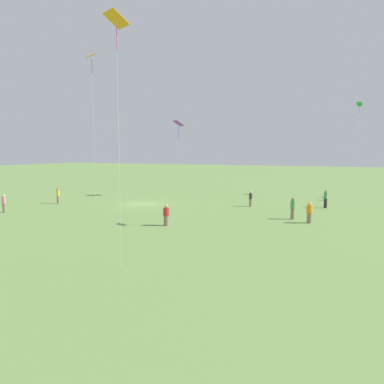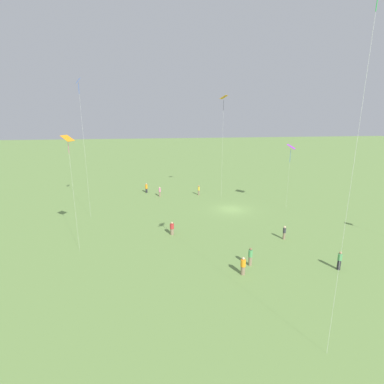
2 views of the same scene
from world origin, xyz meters
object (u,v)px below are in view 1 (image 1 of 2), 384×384
at_px(person_0, 293,209).
at_px(kite_1, 178,125).
at_px(kite_4, 116,28).
at_px(kite_0, 92,61).
at_px(person_2, 58,196).
at_px(person_6, 326,199).
at_px(person_3, 309,213).
at_px(kite_5, 359,110).
at_px(person_4, 166,216).
at_px(dog_0, 324,197).
at_px(person_1, 251,199).
at_px(person_5, 4,204).

relative_size(person_0, kite_1, 0.19).
bearing_deg(kite_4, kite_0, 21.83).
distance_m(person_2, person_6, 27.97).
distance_m(person_3, kite_4, 19.81).
xyz_separation_m(person_3, kite_5, (-22.46, 2.62, 9.99)).
relative_size(person_4, person_6, 0.89).
distance_m(kite_4, dog_0, 33.22).
relative_size(person_1, kite_4, 0.13).
distance_m(person_6, kite_1, 19.97).
xyz_separation_m(person_4, person_5, (1.04, -16.48, 0.07)).
bearing_deg(person_4, person_6, -11.75).
relative_size(person_4, dog_0, 2.04).
bearing_deg(person_6, person_3, 59.09).
bearing_deg(person_4, kite_5, -1.12).
bearing_deg(kite_4, person_3, -43.91).
height_order(person_1, person_6, person_6).
relative_size(person_1, person_2, 0.92).
bearing_deg(person_4, person_5, 116.04).
relative_size(person_2, kite_4, 0.14).
xyz_separation_m(person_1, kite_5, (-15.63, 9.39, 10.01)).
xyz_separation_m(person_0, person_6, (-7.81, 1.79, 0.01)).
bearing_deg(person_6, kite_1, -38.61).
distance_m(person_2, kite_4, 26.95).
relative_size(kite_1, dog_0, 12.11).
distance_m(person_2, kite_1, 16.77).
bearing_deg(person_6, person_5, 1.66).
distance_m(kite_0, dog_0, 30.40).
relative_size(person_0, kite_4, 0.15).
bearing_deg(kite_1, person_0, -134.23).
bearing_deg(kite_0, person_6, 93.31).
height_order(person_5, kite_5, kite_5).
xyz_separation_m(person_1, dog_0, (-8.45, 6.32, -0.44)).
relative_size(kite_4, kite_5, 1.00).
xyz_separation_m(person_5, kite_5, (-29.18, 28.76, 9.97)).
distance_m(person_5, kite_0, 17.96).
bearing_deg(person_4, person_3, -37.08).
height_order(person_0, person_6, person_6).
relative_size(person_6, kite_4, 0.15).
bearing_deg(person_1, person_3, 122.24).
bearing_deg(person_0, kite_1, -163.84).
xyz_separation_m(person_2, kite_0, (-3.47, 2.20, 14.63)).
bearing_deg(person_5, person_6, 118.76).
distance_m(person_1, person_4, 12.84).
bearing_deg(kite_0, person_5, -21.44).
relative_size(person_1, person_4, 0.99).
xyz_separation_m(person_6, kite_1, (-3.05, -18.04, 8.02)).
relative_size(person_3, person_6, 0.93).
bearing_deg(kite_1, person_6, -110.05).
bearing_deg(person_2, kite_4, -82.38).
height_order(kite_1, kite_4, kite_4).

